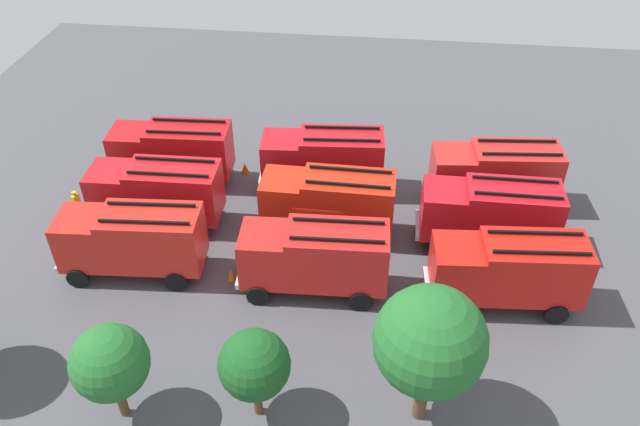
# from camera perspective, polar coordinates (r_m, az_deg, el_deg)

# --- Properties ---
(ground_plane) EXTENTS (55.26, 55.26, 0.00)m
(ground_plane) POSITION_cam_1_polar(r_m,az_deg,el_deg) (34.90, 0.00, -1.81)
(ground_plane) COLOR #4C4C51
(fire_truck_0) EXTENTS (7.39, 3.28, 3.88)m
(fire_truck_0) POSITION_cam_1_polar(r_m,az_deg,el_deg) (37.18, 15.46, 3.56)
(fire_truck_0) COLOR red
(fire_truck_0) RESTS_ON ground
(fire_truck_1) EXTENTS (7.37, 3.20, 3.88)m
(fire_truck_1) POSITION_cam_1_polar(r_m,az_deg,el_deg) (37.07, 0.31, 4.97)
(fire_truck_1) COLOR red
(fire_truck_1) RESTS_ON ground
(fire_truck_2) EXTENTS (7.31, 3.05, 3.88)m
(fire_truck_2) POSITION_cam_1_polar(r_m,az_deg,el_deg) (38.78, -13.12, 5.51)
(fire_truck_2) COLOR red
(fire_truck_2) RESTS_ON ground
(fire_truck_3) EXTENTS (7.21, 2.76, 3.88)m
(fire_truck_3) POSITION_cam_1_polar(r_m,az_deg,el_deg) (34.04, 15.05, 0.09)
(fire_truck_3) COLOR red
(fire_truck_3) RESTS_ON ground
(fire_truck_4) EXTENTS (7.24, 2.84, 3.88)m
(fire_truck_4) POSITION_cam_1_polar(r_m,az_deg,el_deg) (33.61, 0.78, 1.06)
(fire_truck_4) COLOR red
(fire_truck_4) RESTS_ON ground
(fire_truck_5) EXTENTS (7.26, 2.92, 3.88)m
(fire_truck_5) POSITION_cam_1_polar(r_m,az_deg,el_deg) (35.45, -14.46, 1.89)
(fire_truck_5) COLOR red
(fire_truck_5) RESTS_ON ground
(fire_truck_6) EXTENTS (7.36, 3.19, 3.88)m
(fire_truck_6) POSITION_cam_1_polar(r_m,az_deg,el_deg) (30.84, 16.57, -4.85)
(fire_truck_6) COLOR red
(fire_truck_6) RESTS_ON ground
(fire_truck_7) EXTENTS (7.30, 3.00, 3.88)m
(fire_truck_7) POSITION_cam_1_polar(r_m,az_deg,el_deg) (30.23, -0.43, -3.89)
(fire_truck_7) COLOR red
(fire_truck_7) RESTS_ON ground
(fire_truck_8) EXTENTS (7.35, 3.14, 3.88)m
(fire_truck_8) POSITION_cam_1_polar(r_m,az_deg,el_deg) (32.53, -16.51, -2.25)
(fire_truck_8) COLOR red
(fire_truck_8) RESTS_ON ground
(firefighter_0) EXTENTS (0.39, 0.48, 1.66)m
(firefighter_0) POSITION_cam_1_polar(r_m,az_deg,el_deg) (38.09, -21.00, 0.88)
(firefighter_0) COLOR black
(firefighter_0) RESTS_ON ground
(firefighter_1) EXTENTS (0.45, 0.48, 1.76)m
(firefighter_1) POSITION_cam_1_polar(r_m,az_deg,el_deg) (36.08, 0.93, 1.69)
(firefighter_1) COLOR black
(firefighter_1) RESTS_ON ground
(firefighter_2) EXTENTS (0.46, 0.47, 1.71)m
(firefighter_2) POSITION_cam_1_polar(r_m,az_deg,el_deg) (40.48, 15.60, 4.55)
(firefighter_2) COLOR black
(firefighter_2) RESTS_ON ground
(tree_0) EXTENTS (4.25, 4.25, 6.59)m
(tree_0) POSITION_cam_1_polar(r_m,az_deg,el_deg) (23.87, 9.84, -11.33)
(tree_0) COLOR brown
(tree_0) RESTS_ON ground
(tree_1) EXTENTS (2.81, 2.81, 4.35)m
(tree_1) POSITION_cam_1_polar(r_m,az_deg,el_deg) (24.91, -5.92, -13.43)
(tree_1) COLOR brown
(tree_1) RESTS_ON ground
(tree_2) EXTENTS (3.02, 3.02, 4.67)m
(tree_2) POSITION_cam_1_polar(r_m,az_deg,el_deg) (25.81, -18.35, -12.67)
(tree_2) COLOR brown
(tree_2) RESTS_ON ground
(traffic_cone_0) EXTENTS (0.46, 0.46, 0.66)m
(traffic_cone_0) POSITION_cam_1_polar(r_m,az_deg,el_deg) (32.27, -7.96, -5.47)
(traffic_cone_0) COLOR #F2600C
(traffic_cone_0) RESTS_ON ground
(traffic_cone_1) EXTENTS (0.45, 0.45, 0.64)m
(traffic_cone_1) POSITION_cam_1_polar(r_m,az_deg,el_deg) (40.28, 12.96, 3.74)
(traffic_cone_1) COLOR #F2600C
(traffic_cone_1) RESTS_ON ground
(traffic_cone_2) EXTENTS (0.49, 0.49, 0.70)m
(traffic_cone_2) POSITION_cam_1_polar(r_m,az_deg,el_deg) (39.71, -6.75, 4.05)
(traffic_cone_2) COLOR #F2600C
(traffic_cone_2) RESTS_ON ground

